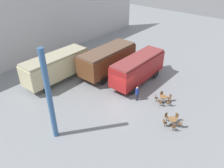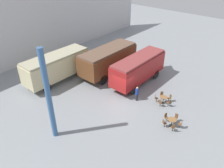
# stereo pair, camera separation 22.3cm
# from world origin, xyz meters

# --- Properties ---
(ground_plane) EXTENTS (80.00, 80.00, 0.00)m
(ground_plane) POSITION_xyz_m (0.00, 0.00, 0.00)
(ground_plane) COLOR gray
(backdrop_wall) EXTENTS (44.00, 0.15, 9.00)m
(backdrop_wall) POSITION_xyz_m (0.00, 15.38, 4.50)
(backdrop_wall) COLOR silver
(backdrop_wall) RESTS_ON ground_plane
(passenger_coach_vintage) EXTENTS (8.16, 2.61, 3.28)m
(passenger_coach_vintage) POSITION_xyz_m (-2.02, 8.31, 1.95)
(passenger_coach_vintage) COLOR beige
(passenger_coach_vintage) RESTS_ON ground_plane
(passenger_coach_wooden) EXTENTS (7.91, 2.89, 3.41)m
(passenger_coach_wooden) POSITION_xyz_m (3.17, 4.78, 2.08)
(passenger_coach_wooden) COLOR brown
(passenger_coach_wooden) RESTS_ON ground_plane
(streamlined_locomotive) EXTENTS (9.51, 2.41, 3.32)m
(streamlined_locomotive) POSITION_xyz_m (4.48, 0.63, 1.99)
(streamlined_locomotive) COLOR maroon
(streamlined_locomotive) RESTS_ON ground_plane
(cafe_table_near) EXTENTS (0.77, 0.77, 0.77)m
(cafe_table_near) POSITION_xyz_m (2.11, -3.77, 0.58)
(cafe_table_near) COLOR black
(cafe_table_near) RESTS_ON ground_plane
(cafe_table_mid) EXTENTS (0.78, 0.78, 0.74)m
(cafe_table_mid) POSITION_xyz_m (-0.46, -6.09, 0.56)
(cafe_table_mid) COLOR black
(cafe_table_mid) RESTS_ON ground_plane
(cafe_chair_0) EXTENTS (0.40, 0.39, 0.87)m
(cafe_chair_0) POSITION_xyz_m (2.76, -4.15, 0.51)
(cafe_chair_0) COLOR black
(cafe_chair_0) RESTS_ON ground_plane
(cafe_chair_1) EXTENTS (0.40, 0.40, 0.87)m
(cafe_chair_1) POSITION_xyz_m (2.67, -3.27, 0.51)
(cafe_chair_1) COLOR black
(cafe_chair_1) RESTS_ON ground_plane
(cafe_chair_2) EXTENTS (0.38, 0.40, 0.87)m
(cafe_chair_2) POSITION_xyz_m (1.81, -3.07, 0.51)
(cafe_chair_2) COLOR black
(cafe_chair_2) RESTS_ON ground_plane
(cafe_chair_3) EXTENTS (0.37, 0.36, 0.87)m
(cafe_chair_3) POSITION_xyz_m (1.35, -3.84, 0.51)
(cafe_chair_3) COLOR black
(cafe_chair_3) RESTS_ON ground_plane
(cafe_chair_4) EXTENTS (0.36, 0.38, 0.87)m
(cafe_chair_4) POSITION_xyz_m (1.94, -4.50, 0.51)
(cafe_chair_4) COLOR black
(cafe_chair_4) RESTS_ON ground_plane
(cafe_chair_5) EXTENTS (0.40, 0.40, 0.87)m
(cafe_chair_5) POSITION_xyz_m (-1.08, -6.53, 0.51)
(cafe_chair_5) COLOR black
(cafe_chair_5) RESTS_ON ground_plane
(cafe_chair_6) EXTENTS (0.37, 0.39, 0.87)m
(cafe_chair_6) POSITION_xyz_m (-0.24, -6.82, 0.51)
(cafe_chair_6) COLOR black
(cafe_chair_6) RESTS_ON ground_plane
(cafe_chair_7) EXTENTS (0.36, 0.36, 0.87)m
(cafe_chair_7) POSITION_xyz_m (0.30, -6.10, 0.51)
(cafe_chair_7) COLOR black
(cafe_chair_7) RESTS_ON ground_plane
(cafe_chair_8) EXTENTS (0.37, 0.39, 0.87)m
(cafe_chair_8) POSITION_xyz_m (-0.22, -5.37, 0.51)
(cafe_chair_8) COLOR black
(cafe_chair_8) RESTS_ON ground_plane
(cafe_chair_9) EXTENTS (0.40, 0.40, 0.87)m
(cafe_chair_9) POSITION_xyz_m (-1.07, -5.64, 0.51)
(cafe_chair_9) COLOR black
(cafe_chair_9) RESTS_ON ground_plane
(visitor_person) EXTENTS (0.34, 0.34, 1.66)m
(visitor_person) POSITION_xyz_m (0.72, -1.41, 0.90)
(visitor_person) COLOR #262633
(visitor_person) RESTS_ON ground_plane
(support_pillar) EXTENTS (0.44, 0.44, 8.00)m
(support_pillar) POSITION_xyz_m (-8.00, 0.93, 4.00)
(support_pillar) COLOR #386093
(support_pillar) RESTS_ON ground_plane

